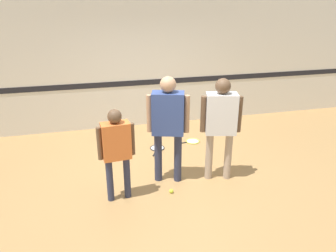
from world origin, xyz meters
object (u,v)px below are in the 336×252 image
Objects in this scene: racket_spare_on_floor at (157,148)px; person_instructor at (168,119)px; tennis_ball_near_instructor at (171,191)px; tennis_ball_by_spare_racket at (159,145)px; person_student_left at (116,146)px; racket_second_spare at (192,141)px; person_student_right at (221,119)px.

person_instructor is at bearing 21.01° from racket_spare_on_floor.
racket_spare_on_floor is at bearing 103.81° from person_instructor.
person_instructor is at bearing 83.30° from tennis_ball_near_instructor.
tennis_ball_near_instructor is at bearing -96.55° from tennis_ball_by_spare_racket.
person_student_left is at bearing -6.05° from racket_spare_on_floor.
person_student_left is 21.54× the size of tennis_ball_by_spare_racket.
racket_spare_on_floor is at bearing 3.27° from racket_second_spare.
person_student_left is 1.16m from tennis_ball_near_instructor.
person_student_right is 3.20× the size of racket_spare_on_floor.
person_instructor is 1.94m from racket_second_spare.
tennis_ball_near_instructor reaches higher than racket_spare_on_floor.
person_student_left is 2.56m from racket_second_spare.
person_student_right is at bearing 1.28° from person_student_left.
racket_spare_on_floor is (-0.75, 1.35, -1.05)m from person_student_right.
person_instructor is 1.62m from racket_spare_on_floor.
person_instructor is 3.28× the size of racket_spare_on_floor.
tennis_ball_near_instructor is at bearing 20.24° from racket_spare_on_floor.
tennis_ball_by_spare_racket reaches higher than racket_spare_on_floor.
tennis_ball_by_spare_racket is at bearing 83.45° from tennis_ball_near_instructor.
person_instructor reaches higher than person_student_left.
tennis_ball_by_spare_racket is at bearing -4.54° from racket_second_spare.
tennis_ball_by_spare_racket is at bearing 100.92° from person_instructor.
person_instructor is 26.61× the size of tennis_ball_near_instructor.
person_student_right is 1.86m from racket_spare_on_floor.
tennis_ball_near_instructor is at bearing -79.28° from person_instructor.
person_student_left is 1.69m from person_student_right.
person_student_left is at bearing -140.59° from person_instructor.
tennis_ball_near_instructor is (0.80, -0.06, -0.85)m from person_student_left.
person_student_left is 21.54× the size of tennis_ball_near_instructor.
tennis_ball_near_instructor is at bearing 30.97° from person_student_right.
person_instructor is 26.61× the size of tennis_ball_by_spare_racket.
racket_second_spare is at bearing -77.18° from person_student_right.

